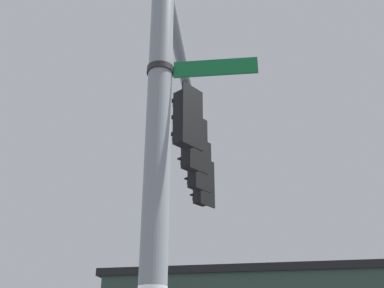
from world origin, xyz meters
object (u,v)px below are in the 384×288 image
(traffic_light_arm_end, at_px, (201,184))
(bird_flying, at_px, (176,74))
(traffic_light_mid_outer, at_px, (197,166))
(street_name_sign, at_px, (184,69))
(traffic_light_nearest_pole, at_px, (185,119))
(traffic_light_mid_inner, at_px, (192,145))

(traffic_light_arm_end, bearing_deg, bird_flying, 104.73)
(traffic_light_mid_outer, distance_m, street_name_sign, 4.97)
(traffic_light_nearest_pole, distance_m, street_name_sign, 2.73)
(traffic_light_mid_outer, height_order, bird_flying, bird_flying)
(traffic_light_mid_outer, xyz_separation_m, traffic_light_arm_end, (0.93, 0.67, 0.00))
(traffic_light_nearest_pole, height_order, street_name_sign, traffic_light_nearest_pole)
(traffic_light_mid_inner, distance_m, bird_flying, 4.40)
(traffic_light_mid_inner, relative_size, traffic_light_mid_outer, 1.00)
(traffic_light_nearest_pole, xyz_separation_m, traffic_light_arm_end, (2.80, 2.01, 0.00))
(traffic_light_arm_end, distance_m, street_name_sign, 6.11)
(bird_flying, bearing_deg, traffic_light_arm_end, -75.27)
(traffic_light_mid_inner, bearing_deg, traffic_light_mid_outer, 35.63)
(traffic_light_mid_inner, bearing_deg, traffic_light_arm_end, 35.63)
(traffic_light_mid_outer, bearing_deg, traffic_light_nearest_pole, -144.37)
(bird_flying, bearing_deg, traffic_light_mid_outer, -117.47)
(traffic_light_nearest_pole, relative_size, traffic_light_mid_inner, 1.00)
(street_name_sign, distance_m, bird_flying, 7.68)
(traffic_light_mid_inner, xyz_separation_m, traffic_light_arm_end, (1.87, 1.34, 0.00))
(traffic_light_mid_outer, distance_m, bird_flying, 3.84)
(traffic_light_arm_end, height_order, street_name_sign, traffic_light_arm_end)
(traffic_light_mid_inner, height_order, bird_flying, bird_flying)
(traffic_light_nearest_pole, bearing_deg, traffic_light_mid_inner, 35.63)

